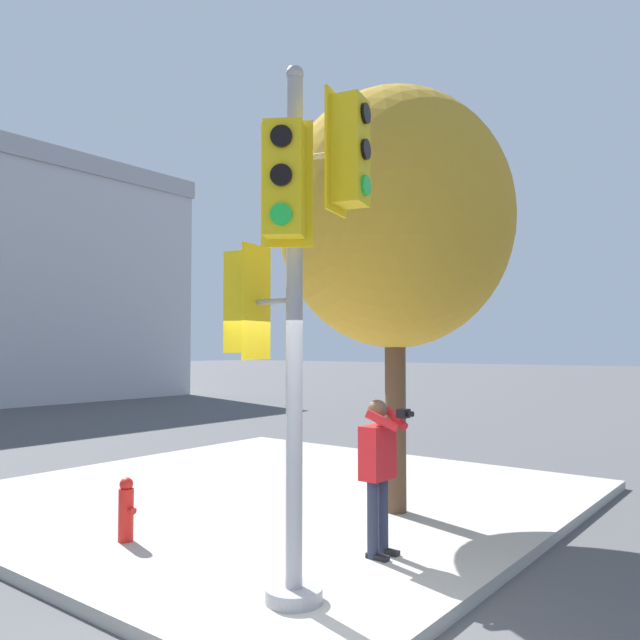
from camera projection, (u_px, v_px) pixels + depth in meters
sidewalk_corner at (272, 495)px, 9.28m from camera, size 8.00×8.00×0.13m
traffic_signal_pole at (293, 272)px, 5.25m from camera, size 0.92×1.35×4.60m
person_photographer at (379, 462)px, 6.43m from camera, size 0.50×0.53×1.59m
street_tree at (394, 220)px, 8.27m from camera, size 3.11×3.11×5.55m
fire_hydrant at (126, 510)px, 6.88m from camera, size 0.16×0.22×0.70m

